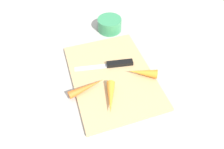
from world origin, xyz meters
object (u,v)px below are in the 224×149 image
Objects in this scene: carrot_medium at (111,97)px; small_bowl at (110,24)px; carrot_longest at (87,87)px; carrot_shortest at (143,73)px; knife at (116,64)px; cutting_board at (112,76)px.

small_bowl is at bearing -178.77° from carrot_medium.
small_bowl reaches higher than carrot_medium.
carrot_medium reaches higher than carrot_longest.
small_bowl is at bearing -58.69° from carrot_shortest.
knife is at bearing -20.51° from carrot_shortest.
cutting_board is 0.05m from knife.
carrot_medium is 0.14m from carrot_shortest.
carrot_shortest is at bearing -13.21° from carrot_longest.
carrot_longest is (0.00, 0.19, -0.00)m from carrot_shortest.
small_bowl is (0.21, -0.04, 0.01)m from knife.
carrot_shortest is at bearing 142.30° from knife.
carrot_longest is (0.06, 0.06, -0.00)m from carrot_medium.
small_bowl reaches higher than carrot_shortest.
knife is at bearing 173.12° from carrot_medium.
carrot_shortest is at bearing -110.86° from cutting_board.
carrot_longest is at bearing 110.87° from cutting_board.
knife is 0.10m from carrot_shortest.
small_bowl is (0.34, -0.10, 0.00)m from carrot_medium.
small_bowl reaches higher than carrot_longest.
carrot_shortest reaches higher than knife.
cutting_board is 3.42× the size of carrot_medium.
knife is 0.14m from carrot_medium.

